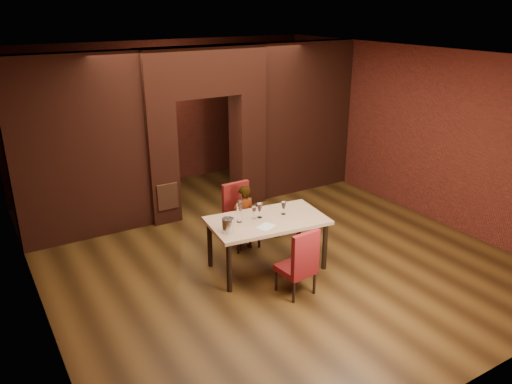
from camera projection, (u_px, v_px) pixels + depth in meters
The scene contains 25 objects.
floor at pixel (259, 247), 8.60m from camera, with size 8.00×8.00×0.00m, color #452C11.
ceiling at pixel (259, 55), 7.45m from camera, with size 7.00×8.00×0.04m, color silver.
wall_back at pixel (166, 113), 11.22m from camera, with size 7.00×0.04×3.20m, color maroon.
wall_front at pixel (475, 261), 4.83m from camera, with size 7.00×0.04×3.20m, color maroon.
wall_left at pixel (24, 200), 6.32m from camera, with size 0.04×8.00×3.20m, color maroon.
wall_right at pixel (412, 131), 9.72m from camera, with size 0.04×8.00×3.20m, color maroon.
pillar_left at pixel (160, 162), 9.32m from camera, with size 0.55×0.55×2.30m, color maroon.
pillar_right at pixel (247, 148), 10.24m from camera, with size 0.55×0.55×2.30m, color maroon.
lintel at pixel (202, 71), 9.21m from camera, with size 2.45×0.55×0.90m, color maroon.
wing_wall_left at pixel (79, 150), 8.47m from camera, with size 2.27×0.35×3.20m, color maroon.
wing_wall_right at pixel (303, 118), 10.77m from camera, with size 2.27×0.35×3.20m, color maroon.
vent_panel at pixel (168, 197), 9.30m from camera, with size 0.40×0.03×0.50m, color brown.
rear_door at pixel (152, 140), 11.17m from camera, with size 0.90×0.08×2.10m, color black.
rear_door_frame at pixel (152, 141), 11.14m from camera, with size 1.02×0.04×2.22m, color black.
dining_table at pixel (267, 243), 7.79m from camera, with size 1.78×1.00×0.83m, color tan.
chair_far at pixel (242, 217), 8.45m from camera, with size 0.50×0.50×1.10m, color maroon.
chair_near at pixel (296, 261), 7.08m from camera, with size 0.46×0.46×1.02m, color maroon.
person_seated at pixel (244, 218), 8.34m from camera, with size 0.42×0.27×1.14m, color white.
wine_glass_a at pixel (254, 213), 7.63m from camera, with size 0.08×0.08×0.20m, color silver, non-canonical shape.
wine_glass_b at pixel (260, 211), 7.66m from camera, with size 0.09×0.09×0.23m, color white, non-canonical shape.
wine_glass_c at pixel (284, 208), 7.78m from camera, with size 0.08×0.08×0.21m, color white, non-canonical shape.
tasting_sheet at pixel (266, 227), 7.38m from camera, with size 0.27×0.20×0.00m, color silver.
wine_bucket at pixel (228, 225), 7.18m from camera, with size 0.17×0.17×0.21m, color silver.
water_bottle at pixel (239, 212), 7.49m from camera, with size 0.08×0.08×0.34m, color white.
potted_plant at pixel (277, 224), 8.97m from camera, with size 0.39×0.34×0.43m, color #205B1C.
Camera 1 is at (-4.04, -6.55, 3.95)m, focal length 35.00 mm.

